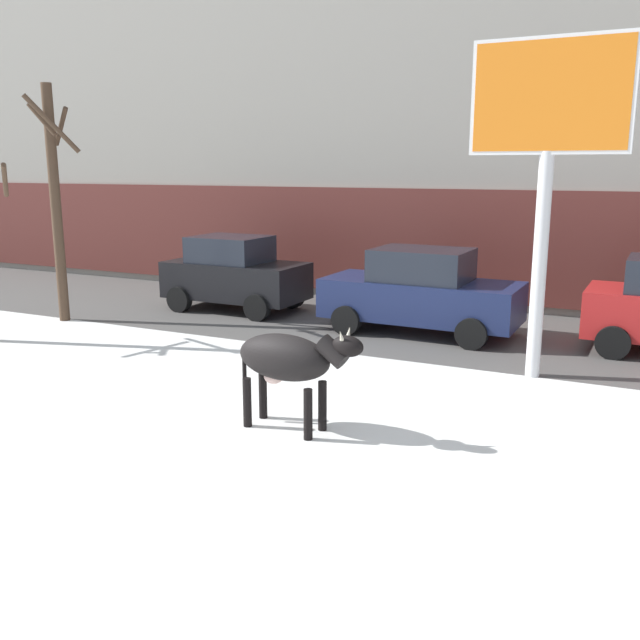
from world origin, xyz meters
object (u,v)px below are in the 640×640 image
at_px(cow_black, 288,360).
at_px(bare_tree_far_back, 55,197).
at_px(pedestrian_near_billboard, 208,254).
at_px(billboard, 550,118).
at_px(pedestrian_by_cars, 190,253).
at_px(car_black_hatchback, 235,274).
at_px(car_navy_sedan, 421,292).

xyz_separation_m(cow_black, bare_tree_far_back, (-8.06, 3.84, 1.89)).
xyz_separation_m(pedestrian_near_billboard, bare_tree_far_back, (0.22, -6.20, 2.00)).
distance_m(billboard, pedestrian_near_billboard, 12.91).
height_order(cow_black, bare_tree_far_back, bare_tree_far_back).
distance_m(cow_black, billboard, 5.84).
relative_size(cow_black, billboard, 0.34).
relative_size(billboard, pedestrian_near_billboard, 3.21).
xyz_separation_m(cow_black, pedestrian_by_cars, (-8.94, 10.04, -0.11)).
xyz_separation_m(car_black_hatchback, pedestrian_by_cars, (-3.85, 3.41, -0.05)).
height_order(car_navy_sedan, pedestrian_by_cars, car_navy_sedan).
xyz_separation_m(car_navy_sedan, pedestrian_by_cars, (-8.82, 3.78, -0.03)).
height_order(pedestrian_near_billboard, bare_tree_far_back, bare_tree_far_back).
relative_size(pedestrian_by_cars, bare_tree_far_back, 0.32).
height_order(cow_black, pedestrian_by_cars, pedestrian_by_cars).
xyz_separation_m(car_navy_sedan, bare_tree_far_back, (-7.94, -2.42, 1.98)).
bearing_deg(pedestrian_by_cars, cow_black, -48.32).
xyz_separation_m(car_black_hatchback, bare_tree_far_back, (-2.97, -2.79, 1.96)).
bearing_deg(car_navy_sedan, cow_black, -88.93).
relative_size(billboard, bare_tree_far_back, 1.04).
xyz_separation_m(billboard, pedestrian_by_cars, (-11.56, 6.01, -3.43)).
xyz_separation_m(cow_black, billboard, (2.62, 4.03, 3.32)).
distance_m(pedestrian_near_billboard, bare_tree_far_back, 6.52).
bearing_deg(car_black_hatchback, car_navy_sedan, -4.31).
bearing_deg(pedestrian_by_cars, car_black_hatchback, -41.53).
relative_size(car_navy_sedan, pedestrian_near_billboard, 2.45).
distance_m(cow_black, car_black_hatchback, 8.36).
bearing_deg(pedestrian_by_cars, billboard, -27.48).
bearing_deg(car_navy_sedan, car_black_hatchback, 175.69).
bearing_deg(bare_tree_far_back, pedestrian_by_cars, 98.07).
height_order(car_black_hatchback, pedestrian_by_cars, car_black_hatchback).
distance_m(cow_black, pedestrian_by_cars, 13.44).
bearing_deg(billboard, bare_tree_far_back, -179.01).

